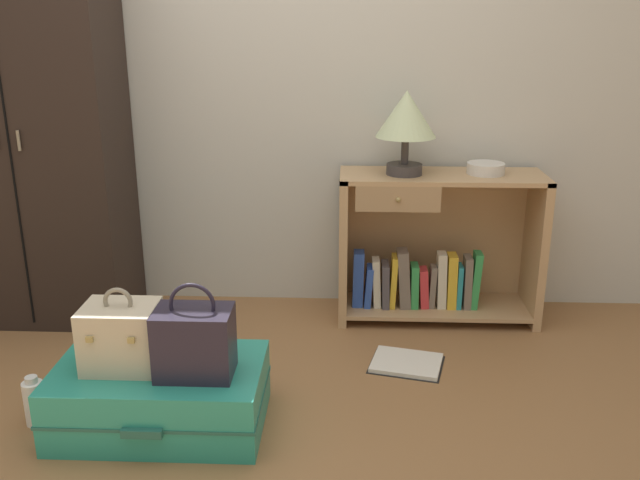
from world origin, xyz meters
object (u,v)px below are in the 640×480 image
at_px(table_lamp, 406,118).
at_px(open_book_on_floor, 406,363).
at_px(suitcase_large, 161,396).
at_px(train_case, 121,336).
at_px(bookshelf, 432,251).
at_px(bottle, 34,402).
at_px(bowl, 486,168).
at_px(wardrobe, 31,132).
at_px(handbag, 194,341).

bearing_deg(table_lamp, open_book_on_floor, -89.88).
xyz_separation_m(suitcase_large, train_case, (-0.12, -0.00, 0.24)).
bearing_deg(table_lamp, train_case, -136.49).
distance_m(bookshelf, table_lamp, 0.67).
height_order(table_lamp, bottle, table_lamp).
bearing_deg(open_book_on_floor, bookshelf, 74.03).
bearing_deg(bookshelf, bowl, 0.36).
distance_m(table_lamp, bowl, 0.46).
bearing_deg(train_case, bottle, -178.55).
bearing_deg(suitcase_large, bottle, -178.44).
relative_size(table_lamp, open_book_on_floor, 1.10).
distance_m(suitcase_large, bottle, 0.47).
bearing_deg(bookshelf, wardrobe, -178.36).
relative_size(bookshelf, table_lamp, 2.49).
bearing_deg(wardrobe, table_lamp, 0.91).
height_order(suitcase_large, handbag, handbag).
relative_size(wardrobe, open_book_on_floor, 5.19).
xyz_separation_m(handbag, open_book_on_floor, (0.80, 0.55, -0.36)).
height_order(bowl, bottle, bowl).
xyz_separation_m(bowl, train_case, (-1.46, -1.04, -0.40)).
relative_size(bowl, suitcase_large, 0.23).
bearing_deg(table_lamp, bottle, -144.18).
bearing_deg(bowl, table_lamp, -175.79).
relative_size(bowl, open_book_on_floor, 0.50).
height_order(bottle, open_book_on_floor, bottle).
height_order(train_case, bottle, train_case).
bearing_deg(handbag, table_lamp, 53.12).
bearing_deg(train_case, bowl, 35.59).
bearing_deg(train_case, handbag, -9.22).
bearing_deg(wardrobe, handbag, -46.72).
bearing_deg(handbag, train_case, 170.78).
height_order(wardrobe, suitcase_large, wardrobe).
relative_size(wardrobe, bowl, 10.39).
bearing_deg(handbag, bowl, 42.59).
bearing_deg(bookshelf, train_case, -139.61).
distance_m(table_lamp, handbag, 1.47).
height_order(bowl, open_book_on_floor, bowl).
xyz_separation_m(suitcase_large, bottle, (-0.47, -0.01, -0.03)).
distance_m(wardrobe, bowl, 2.16).
xyz_separation_m(wardrobe, bottle, (0.35, -1.00, -0.84)).
xyz_separation_m(bookshelf, bottle, (-1.57, -1.05, -0.26)).
bearing_deg(wardrobe, bottle, -70.76).
relative_size(bowl, train_case, 0.58).
bearing_deg(bottle, bookshelf, 33.73).
height_order(bookshelf, table_lamp, table_lamp).
distance_m(suitcase_large, open_book_on_floor, 1.08).
bearing_deg(wardrobe, train_case, -54.77).
relative_size(bookshelf, suitcase_large, 1.28).
bearing_deg(table_lamp, bookshelf, 9.90).
xyz_separation_m(table_lamp, bottle, (-1.42, -1.02, -0.91)).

